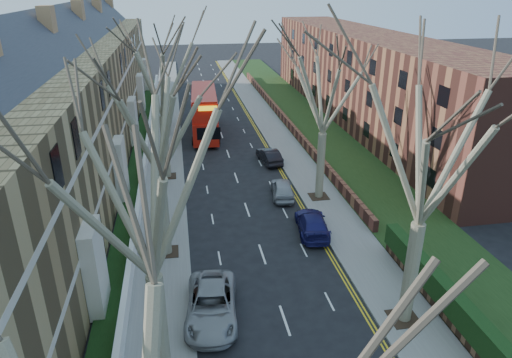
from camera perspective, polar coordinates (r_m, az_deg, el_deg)
name	(u,v)px	position (r m, az deg, el deg)	size (l,w,h in m)	color
pavement_left	(165,137)	(49.57, -11.25, 5.12)	(3.00, 102.00, 0.12)	slate
pavement_right	(276,132)	(50.63, 2.49, 5.93)	(3.00, 102.00, 0.12)	slate
terrace_left	(66,109)	(41.40, -22.67, 8.08)	(9.70, 78.00, 13.60)	olive
flats_right	(364,77)	(56.59, 13.38, 12.33)	(13.97, 54.00, 10.00)	brown
front_wall_left	(145,160)	(41.92, -13.66, 2.34)	(0.30, 78.00, 1.00)	white
grass_verge_right	(315,129)	(51.72, 7.40, 6.24)	(6.00, 102.00, 0.06)	black
tree_left_mid	(143,169)	(15.31, -13.98, 1.23)	(10.50, 10.50, 14.71)	#776F55
tree_left_far	(154,105)	(24.94, -12.68, 9.07)	(10.15, 10.15, 14.22)	#776F55
tree_left_dist	(158,63)	(36.65, -12.11, 14.04)	(10.50, 10.50, 14.71)	#776F55
tree_right_mid	(433,133)	(19.89, 21.29, 5.41)	(10.50, 10.50, 14.71)	#776F55
tree_right_far	(326,77)	(32.39, 8.73, 12.55)	(10.15, 10.15, 14.22)	#776F55
double_decker_bus	(205,113)	(49.66, -6.45, 8.15)	(3.24, 11.29, 4.67)	#B7180D
car_left_far	(212,305)	(23.11, -5.57, -15.37)	(2.44, 5.29, 1.47)	gray
car_right_near	(312,223)	(30.20, 7.03, -5.52)	(1.88, 4.61, 1.34)	navy
car_right_mid	(282,189)	(34.93, 3.32, -1.20)	(1.60, 3.98, 1.36)	#96999F
car_right_far	(269,156)	(41.61, 1.67, 2.91)	(1.40, 4.01, 1.32)	black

